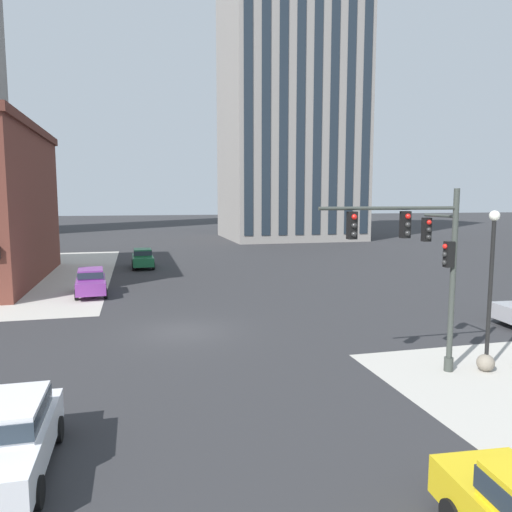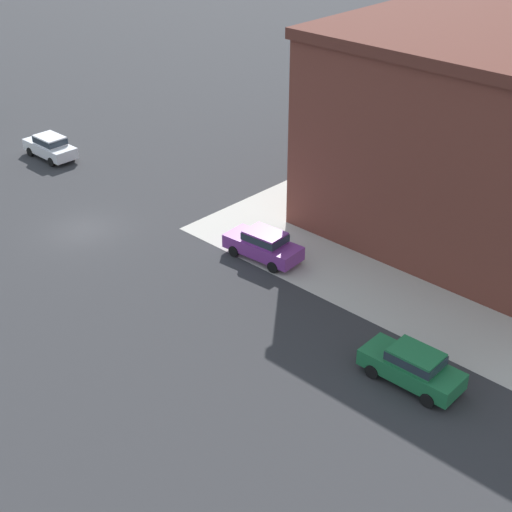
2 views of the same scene
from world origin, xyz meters
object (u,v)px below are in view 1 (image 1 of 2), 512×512
at_px(traffic_signal_main, 426,256).
at_px(street_lamp_corner_near, 491,272).
at_px(car_parked_curb, 91,281).
at_px(car_main_southbound_far, 7,435).
at_px(bollard_sphere_curb_a, 486,363).
at_px(car_main_mid, 143,258).

distance_m(traffic_signal_main, street_lamp_corner_near, 2.38).
bearing_deg(car_parked_curb, traffic_signal_main, -53.80).
bearing_deg(car_main_southbound_far, bollard_sphere_curb_a, 11.51).
xyz_separation_m(street_lamp_corner_near, car_main_mid, (-11.51, 29.52, -2.64)).
bearing_deg(traffic_signal_main, car_main_mid, 107.68).
bearing_deg(car_parked_curb, street_lamp_corner_near, -50.02).
relative_size(traffic_signal_main, bollard_sphere_curb_a, 10.49).
bearing_deg(street_lamp_corner_near, car_parked_curb, 129.98).
relative_size(traffic_signal_main, car_main_southbound_far, 1.47).
xyz_separation_m(bollard_sphere_curb_a, car_main_southbound_far, (-14.85, -3.02, 0.61)).
bearing_deg(car_parked_curb, bollard_sphere_curb_a, -50.15).
height_order(street_lamp_corner_near, car_parked_curb, street_lamp_corner_near).
bearing_deg(street_lamp_corner_near, traffic_signal_main, 167.42).
bearing_deg(traffic_signal_main, car_main_southbound_far, -164.28).
relative_size(traffic_signal_main, street_lamp_corner_near, 1.13).
xyz_separation_m(street_lamp_corner_near, car_main_southbound_far, (-14.90, -3.05, -2.64)).
xyz_separation_m(traffic_signal_main, car_main_mid, (-9.25, 29.01, -3.21)).
height_order(traffic_signal_main, car_main_mid, traffic_signal_main).
bearing_deg(car_main_mid, car_parked_curb, -106.05).
bearing_deg(car_parked_curb, car_main_mid, 73.95).
height_order(car_main_southbound_far, car_main_mid, same).
relative_size(car_parked_curb, car_main_mid, 1.02).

